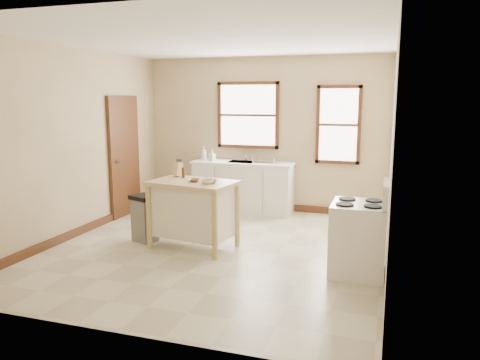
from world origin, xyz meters
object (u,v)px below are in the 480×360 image
Objects in this scene: kitchen_island at (193,214)px; knife_block at (177,170)px; gas_stove at (359,227)px; bowl_c at (208,181)px; trash_bin at (145,218)px; soap_bottle_b at (212,156)px; bowl_b at (211,181)px; bowl_a at (194,180)px; dish_rack at (266,160)px; soap_bottle_a at (204,153)px; pepper_grinder at (183,173)px.

knife_block is (-0.37, 0.29, 0.57)m from kitchen_island.
knife_block is 0.18× the size of gas_stove.
trash_bin is at bearing 172.00° from bowl_c.
soap_bottle_b is at bearing 138.64° from gas_stove.
bowl_b is at bearing -10.06° from knife_block.
bowl_c is at bearing -17.34° from bowl_a.
bowl_b is at bearing 1.83° from kitchen_island.
bowl_b is 0.08m from bowl_c.
gas_stove is at bearing -17.48° from soap_bottle_b.
soap_bottle_b is 2.22m from trash_bin.
gas_stove is at bearing -7.19° from bowl_a.
dish_rack is 2.64× the size of bowl_a.
knife_block is 2.73m from gas_stove.
bowl_b reaches higher than bowl_a.
soap_bottle_a is 1.28× the size of knife_block.
soap_bottle_a is at bearing 158.84° from dish_rack.
knife_block is 1.33× the size of pepper_grinder.
bowl_b is 0.89× the size of bowl_c.
soap_bottle_b is 1.32× the size of bowl_a.
pepper_grinder is 0.13× the size of gas_stove.
dish_rack is 2.73× the size of pepper_grinder.
soap_bottle_b is 1.96m from pepper_grinder.
soap_bottle_a is at bearing 117.49° from kitchen_island.
trash_bin is at bearing -163.81° from pepper_grinder.
soap_bottle_a is at bearing 104.18° from pepper_grinder.
trash_bin is (-0.42, -0.25, -0.70)m from knife_block.
gas_stove is (2.25, -0.32, 0.09)m from kitchen_island.
pepper_grinder is (0.31, -1.94, -0.01)m from soap_bottle_b.
soap_bottle_a is 0.22m from soap_bottle_b.
bowl_a is 0.97× the size of bowl_b.
soap_bottle_a is 2.41m from kitchen_island.
pepper_grinder is (-0.69, -1.99, 0.04)m from dish_rack.
bowl_c is (0.26, -0.11, 0.50)m from kitchen_island.
soap_bottle_b reaches higher than bowl_a.
bowl_c reaches higher than kitchen_island.
gas_stove is (2.62, -0.61, -0.48)m from knife_block.
dish_rack is at bearing 87.20° from kitchen_island.
knife_block is 1.25× the size of bowl_b.
dish_rack is at bearing 70.89° from pepper_grinder.
kitchen_island is 0.62m from pepper_grinder.
soap_bottle_b is 0.18× the size of gas_stove.
soap_bottle_b is 2.33m from bowl_b.
trash_bin is (-0.25, -2.10, -0.68)m from soap_bottle_b.
soap_bottle_a is 3.95m from gas_stove.
trash_bin is 3.07m from gas_stove.
soap_bottle_b is at bearing 110.70° from bowl_b.
soap_bottle_b is at bearing 109.67° from bowl_c.
kitchen_island is (0.74, -2.22, -0.58)m from soap_bottle_a.
knife_block is at bearing 153.29° from bowl_b.
bowl_b is at bearing 76.07° from bowl_c.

